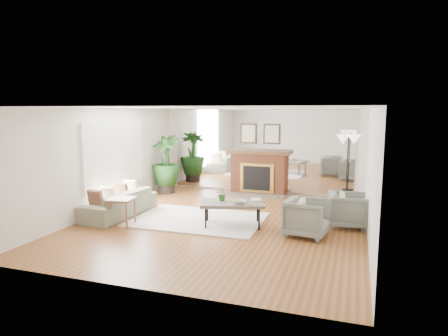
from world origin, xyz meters
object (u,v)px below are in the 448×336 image
(armchair_front, at_px, (307,218))
(side_table, at_px, (121,203))
(armchair_back, at_px, (348,210))
(floor_lamp, at_px, (348,145))
(potted_ficus, at_px, (166,162))
(sofa, at_px, (119,204))
(fireplace, at_px, (258,171))
(coffee_table, at_px, (232,204))

(armchair_front, relative_size, side_table, 1.35)
(armchair_back, relative_size, floor_lamp, 0.43)
(side_table, height_order, potted_ficus, potted_ficus)
(side_table, relative_size, potted_ficus, 0.35)
(sofa, height_order, potted_ficus, potted_ficus)
(armchair_front, bearing_deg, fireplace, 35.59)
(sofa, distance_m, side_table, 0.84)
(fireplace, height_order, side_table, fireplace)
(armchair_back, height_order, floor_lamp, floor_lamp)
(sofa, xyz_separation_m, side_table, (0.49, -0.65, 0.21))
(sofa, height_order, armchair_front, armchair_front)
(sofa, height_order, armchair_back, armchair_back)
(armchair_back, distance_m, armchair_front, 1.15)
(fireplace, bearing_deg, armchair_back, -46.70)
(armchair_front, bearing_deg, armchair_back, -31.35)
(sofa, relative_size, side_table, 3.39)
(sofa, relative_size, potted_ficus, 1.18)
(coffee_table, bearing_deg, sofa, -178.58)
(side_table, bearing_deg, coffee_table, 17.68)
(armchair_front, xyz_separation_m, side_table, (-3.83, -0.55, 0.13))
(armchair_back, xyz_separation_m, potted_ficus, (-5.20, 1.94, 0.56))
(armchair_front, bearing_deg, sofa, 97.13)
(armchair_front, distance_m, floor_lamp, 3.08)
(armchair_back, bearing_deg, fireplace, 38.13)
(fireplace, relative_size, sofa, 1.01)
(sofa, relative_size, floor_lamp, 1.10)
(sofa, height_order, side_table, side_table)
(fireplace, distance_m, coffee_table, 3.49)
(armchair_front, height_order, floor_lamp, floor_lamp)
(side_table, bearing_deg, armchair_back, 17.40)
(sofa, bearing_deg, side_table, 40.72)
(armchair_back, bearing_deg, armchair_front, 135.03)
(fireplace, distance_m, sofa, 4.32)
(armchair_front, relative_size, potted_ficus, 0.47)
(coffee_table, height_order, sofa, sofa)
(fireplace, height_order, sofa, fireplace)
(coffee_table, relative_size, armchair_front, 1.84)
(sofa, distance_m, floor_lamp, 5.78)
(potted_ficus, relative_size, floor_lamp, 0.93)
(sofa, xyz_separation_m, armchair_back, (5.05, 0.78, 0.07))
(fireplace, distance_m, floor_lamp, 2.81)
(fireplace, relative_size, armchair_front, 2.54)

